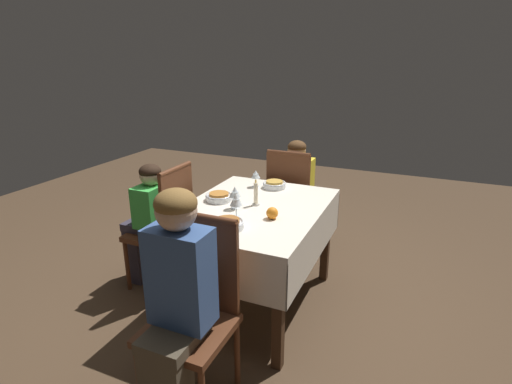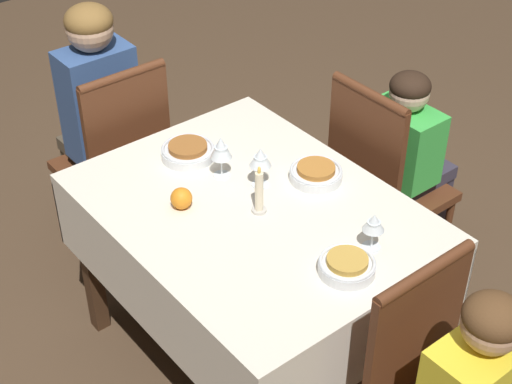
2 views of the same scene
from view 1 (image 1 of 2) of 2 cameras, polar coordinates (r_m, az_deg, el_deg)
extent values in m
plane|color=#4C3826|center=(3.08, -0.32, -15.47)|extent=(8.00, 8.00, 0.00)
cube|color=silver|center=(2.73, -0.34, -2.47)|extent=(1.21, 0.92, 0.04)
cube|color=silver|center=(2.99, -8.36, -4.00)|extent=(1.21, 0.01, 0.28)
cube|color=silver|center=(2.66, 8.74, -7.05)|extent=(1.21, 0.01, 0.28)
cube|color=silver|center=(3.31, 3.89, -1.55)|extent=(0.01, 0.92, 0.28)
cube|color=silver|center=(2.32, -6.49, -11.10)|extent=(0.01, 0.92, 0.28)
cube|color=#3D2616|center=(3.48, -2.63, -4.44)|extent=(0.06, 0.06, 0.73)
cube|color=#3D2616|center=(2.67, -13.06, -12.70)|extent=(0.06, 0.06, 0.73)
cube|color=#3D2616|center=(3.24, 9.93, -6.56)|extent=(0.06, 0.06, 0.73)
cube|color=#3D2616|center=(2.35, 3.23, -17.03)|extent=(0.06, 0.06, 0.73)
cube|color=#562D19|center=(2.15, -9.68, -18.88)|extent=(0.42, 0.42, 0.04)
cube|color=#562D19|center=(2.13, -7.25, -10.08)|extent=(0.03, 0.38, 0.52)
cylinder|color=#562D19|center=(2.02, -7.56, -3.59)|extent=(0.04, 0.37, 0.04)
cylinder|color=#562D19|center=(2.27, -16.29, -24.42)|extent=(0.03, 0.03, 0.41)
cylinder|color=#562D19|center=(2.49, -10.71, -19.56)|extent=(0.03, 0.03, 0.41)
cylinder|color=#562D19|center=(2.34, -2.71, -22.09)|extent=(0.03, 0.03, 0.41)
cube|color=#562D19|center=(3.20, -13.72, -5.80)|extent=(0.42, 0.42, 0.04)
cube|color=#562D19|center=(2.99, -11.18, -1.59)|extent=(0.38, 0.03, 0.52)
cylinder|color=#562D19|center=(2.91, -11.50, 3.23)|extent=(0.37, 0.04, 0.04)
cylinder|color=#562D19|center=(3.53, -14.05, -7.51)|extent=(0.03, 0.03, 0.41)
cylinder|color=#562D19|center=(3.28, -17.91, -9.97)|extent=(0.03, 0.03, 0.41)
cylinder|color=#562D19|center=(3.33, -9.01, -8.76)|extent=(0.03, 0.03, 0.41)
cylinder|color=#562D19|center=(3.07, -12.68, -11.54)|extent=(0.03, 0.03, 0.41)
cube|color=#562D19|center=(3.66, 5.44, -2.10)|extent=(0.42, 0.42, 0.04)
cube|color=#562D19|center=(3.40, 4.56, 1.25)|extent=(0.03, 0.38, 0.52)
cylinder|color=#562D19|center=(3.33, 4.67, 5.52)|extent=(0.04, 0.37, 0.04)
cylinder|color=#562D19|center=(3.86, 8.75, -4.73)|extent=(0.03, 0.03, 0.41)
cylinder|color=#562D19|center=(3.96, 3.67, -3.93)|extent=(0.03, 0.03, 0.41)
cylinder|color=#562D19|center=(3.55, 7.19, -6.90)|extent=(0.03, 0.03, 0.41)
cylinder|color=#562D19|center=(3.65, 1.70, -5.96)|extent=(0.03, 0.03, 0.41)
cube|color=#4C4233|center=(2.04, -11.63, -19.51)|extent=(0.31, 0.24, 0.06)
cube|color=#38568E|center=(1.94, -10.72, -11.79)|extent=(0.18, 0.30, 0.49)
sphere|color=#D6A884|center=(1.80, -11.36, -2.59)|extent=(0.19, 0.19, 0.19)
ellipsoid|color=brown|center=(1.79, -11.42, -1.60)|extent=(0.19, 0.19, 0.13)
cube|color=#383342|center=(3.40, -16.20, -8.33)|extent=(0.23, 0.14, 0.45)
cube|color=#383342|center=(3.25, -15.44, -4.61)|extent=(0.24, 0.31, 0.06)
cube|color=green|center=(3.13, -14.51, -1.74)|extent=(0.30, 0.18, 0.31)
sphere|color=beige|center=(3.06, -14.87, 2.35)|extent=(0.16, 0.16, 0.16)
ellipsoid|color=black|center=(3.05, -14.91, 2.86)|extent=(0.16, 0.16, 0.11)
cube|color=#4C4233|center=(3.92, 6.27, -3.96)|extent=(0.14, 0.22, 0.45)
cube|color=#4C4233|center=(3.75, 6.02, -0.80)|extent=(0.31, 0.24, 0.06)
cube|color=yellow|center=(3.61, 5.72, 1.98)|extent=(0.18, 0.30, 0.37)
sphere|color=tan|center=(3.54, 5.86, 6.00)|extent=(0.16, 0.16, 0.16)
ellipsoid|color=brown|center=(3.53, 5.87, 6.45)|extent=(0.16, 0.16, 0.11)
cylinder|color=silver|center=(2.40, -4.01, -4.75)|extent=(0.20, 0.20, 0.04)
torus|color=silver|center=(2.39, -4.02, -4.27)|extent=(0.20, 0.20, 0.01)
cylinder|color=#995B28|center=(2.39, -4.03, -4.14)|extent=(0.15, 0.15, 0.02)
cylinder|color=white|center=(2.56, -2.83, -3.54)|extent=(0.06, 0.06, 0.00)
cylinder|color=white|center=(2.54, -2.85, -2.71)|extent=(0.01, 0.01, 0.08)
cone|color=white|center=(2.51, -2.88, -1.01)|extent=(0.08, 0.08, 0.08)
cylinder|color=white|center=(2.52, -2.87, -1.37)|extent=(0.05, 0.05, 0.04)
cylinder|color=silver|center=(2.85, -5.31, -0.85)|extent=(0.19, 0.19, 0.04)
torus|color=silver|center=(2.84, -5.32, -0.44)|extent=(0.19, 0.19, 0.01)
cylinder|color=#B2702D|center=(2.84, -5.32, -0.32)|extent=(0.14, 0.14, 0.02)
cylinder|color=white|center=(2.70, -2.97, -2.32)|extent=(0.06, 0.06, 0.00)
cylinder|color=white|center=(2.68, -2.99, -1.49)|extent=(0.01, 0.01, 0.08)
cone|color=white|center=(2.66, -3.02, 0.04)|extent=(0.08, 0.08, 0.07)
cylinder|color=white|center=(2.66, -3.01, -0.25)|extent=(0.05, 0.05, 0.03)
cylinder|color=silver|center=(3.12, 2.64, 0.93)|extent=(0.18, 0.18, 0.04)
torus|color=silver|center=(3.11, 2.64, 1.32)|extent=(0.18, 0.18, 0.01)
cylinder|color=gold|center=(3.11, 2.65, 1.42)|extent=(0.13, 0.13, 0.02)
cylinder|color=white|center=(3.14, -0.04, 0.80)|extent=(0.06, 0.06, 0.00)
cylinder|color=white|center=(3.13, -0.04, 1.43)|extent=(0.01, 0.01, 0.07)
cone|color=white|center=(3.11, -0.04, 2.57)|extent=(0.07, 0.07, 0.06)
cylinder|color=white|center=(3.12, -0.04, 2.36)|extent=(0.04, 0.04, 0.03)
cylinder|color=beige|center=(2.76, -0.10, -1.75)|extent=(0.05, 0.05, 0.01)
cylinder|color=beige|center=(2.73, -0.10, -0.19)|extent=(0.03, 0.03, 0.15)
ellipsoid|color=#F9C64C|center=(2.70, -0.11, 1.55)|extent=(0.01, 0.01, 0.03)
sphere|color=orange|center=(2.52, 2.32, -3.02)|extent=(0.08, 0.08, 0.08)
camera|label=2|loc=(4.07, 30.71, 25.90)|focal=55.00mm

